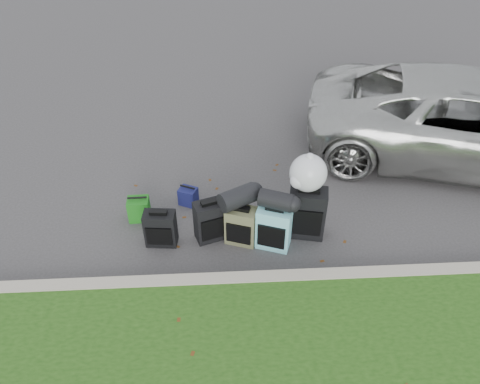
{
  "coord_description": "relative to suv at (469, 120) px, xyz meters",
  "views": [
    {
      "loc": [
        -0.38,
        -4.91,
        4.63
      ],
      "look_at": [
        -0.1,
        0.2,
        0.55
      ],
      "focal_mm": 35.0,
      "sensor_mm": 36.0,
      "label": 1
    }
  ],
  "objects": [
    {
      "name": "suitcase_small_black",
      "position": [
        -5.0,
        -1.87,
        -0.47
      ],
      "size": [
        0.44,
        0.27,
        0.53
      ],
      "primitive_type": "cube",
      "rotation": [
        0.0,
        0.0,
        -0.1
      ],
      "color": "black",
      "rests_on": "ground"
    },
    {
      "name": "suv",
      "position": [
        0.0,
        0.0,
        0.0
      ],
      "size": [
        5.75,
        3.81,
        1.47
      ],
      "primitive_type": "imported",
      "rotation": [
        0.0,
        0.0,
        1.29
      ],
      "color": "#B7B7B2",
      "rests_on": "ground"
    },
    {
      "name": "suitcase_large_black_left",
      "position": [
        -4.31,
        -1.79,
        -0.43
      ],
      "size": [
        0.49,
        0.38,
        0.61
      ],
      "primitive_type": "cube",
      "rotation": [
        0.0,
        0.0,
        0.33
      ],
      "color": "black",
      "rests_on": "ground"
    },
    {
      "name": "tote_green",
      "position": [
        -5.36,
        -1.33,
        -0.56
      ],
      "size": [
        0.31,
        0.26,
        0.35
      ],
      "primitive_type": "cube",
      "rotation": [
        0.0,
        0.0,
        0.03
      ],
      "color": "#1B6F18",
      "rests_on": "ground"
    },
    {
      "name": "suitcase_large_black_right",
      "position": [
        -2.98,
        -1.79,
        -0.35
      ],
      "size": [
        0.56,
        0.4,
        0.76
      ],
      "primitive_type": "cube",
      "rotation": [
        0.0,
        0.0,
        -0.2
      ],
      "color": "black",
      "rests_on": "ground"
    },
    {
      "name": "suitcase_teal",
      "position": [
        -3.46,
        -2.0,
        -0.41
      ],
      "size": [
        0.51,
        0.4,
        0.64
      ],
      "primitive_type": "cube",
      "rotation": [
        0.0,
        0.0,
        -0.34
      ],
      "color": "#5BA4B3",
      "rests_on": "ground"
    },
    {
      "name": "tote_navy",
      "position": [
        -4.65,
        -1.03,
        -0.6
      ],
      "size": [
        0.32,
        0.29,
        0.28
      ],
      "primitive_type": "cube",
      "rotation": [
        0.0,
        0.0,
        -0.42
      ],
      "color": "#161950",
      "rests_on": "ground"
    },
    {
      "name": "duffel_right",
      "position": [
        -3.45,
        -1.96,
        0.03
      ],
      "size": [
        0.5,
        0.39,
        0.25
      ],
      "primitive_type": "cylinder",
      "rotation": [
        0.0,
        1.57,
        -0.39
      ],
      "color": "black",
      "rests_on": "suitcase_teal"
    },
    {
      "name": "ground",
      "position": [
        -3.79,
        -1.69,
        -0.73
      ],
      "size": [
        120.0,
        120.0,
        0.0
      ],
      "primitive_type": "plane",
      "color": "#383535",
      "rests_on": "ground"
    },
    {
      "name": "duffel_left",
      "position": [
        -3.93,
        -1.8,
        -0.03
      ],
      "size": [
        0.57,
        0.48,
        0.27
      ],
      "primitive_type": "cylinder",
      "rotation": [
        0.0,
        1.57,
        0.5
      ],
      "color": "black",
      "rests_on": "suitcase_olive"
    },
    {
      "name": "curb",
      "position": [
        -3.79,
        -2.69,
        -0.66
      ],
      "size": [
        120.0,
        0.18,
        0.15
      ],
      "primitive_type": "cube",
      "color": "#9E937F",
      "rests_on": "ground"
    },
    {
      "name": "suitcase_olive",
      "position": [
        -3.89,
        -1.89,
        -0.45
      ],
      "size": [
        0.48,
        0.38,
        0.57
      ],
      "primitive_type": "cube",
      "rotation": [
        0.0,
        0.0,
        -0.33
      ],
      "color": "#47482E",
      "rests_on": "ground"
    },
    {
      "name": "trash_bag",
      "position": [
        -3.0,
        -1.71,
        0.28
      ],
      "size": [
        0.5,
        0.5,
        0.5
      ],
      "primitive_type": "sphere",
      "color": "silver",
      "rests_on": "suitcase_large_black_right"
    }
  ]
}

